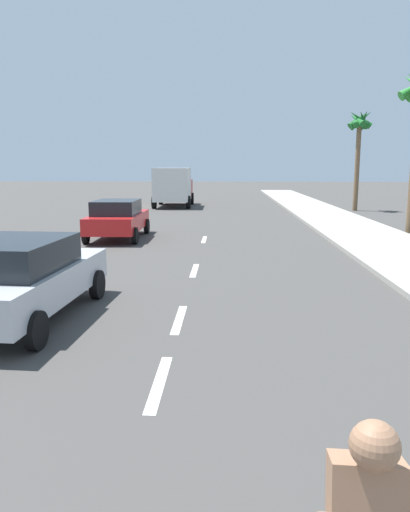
{
  "coord_description": "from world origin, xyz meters",
  "views": [
    {
      "loc": [
        0.9,
        2.5,
        2.89
      ],
      "look_at": [
        0.46,
        12.36,
        1.1
      ],
      "focal_mm": 34.57,
      "sensor_mm": 36.0,
      "label": 1
    }
  ],
  "objects_px": {
    "parked_car_red": "(118,218)",
    "delivery_truck": "(174,186)",
    "palm_tree_distant": "(359,129)",
    "parked_car_silver": "(20,277)"
  },
  "relations": [
    {
      "from": "parked_car_red",
      "to": "delivery_truck",
      "type": "bearing_deg",
      "value": 87.4
    },
    {
      "from": "parked_car_silver",
      "to": "delivery_truck",
      "type": "distance_m",
      "value": 27.16
    },
    {
      "from": "delivery_truck",
      "to": "palm_tree_distant",
      "type": "relative_size",
      "value": 0.95
    },
    {
      "from": "delivery_truck",
      "to": "palm_tree_distant",
      "type": "height_order",
      "value": "palm_tree_distant"
    },
    {
      "from": "parked_car_silver",
      "to": "parked_car_red",
      "type": "distance_m",
      "value": 10.81
    },
    {
      "from": "parked_car_silver",
      "to": "delivery_truck",
      "type": "bearing_deg",
      "value": 93.16
    },
    {
      "from": "delivery_truck",
      "to": "parked_car_red",
      "type": "bearing_deg",
      "value": -92.44
    },
    {
      "from": "parked_car_red",
      "to": "palm_tree_distant",
      "type": "bearing_deg",
      "value": 45.43
    },
    {
      "from": "parked_car_silver",
      "to": "delivery_truck",
      "type": "xyz_separation_m",
      "value": [
        0.02,
        27.16,
        0.66
      ]
    },
    {
      "from": "delivery_truck",
      "to": "palm_tree_distant",
      "type": "bearing_deg",
      "value": -13.54
    }
  ]
}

